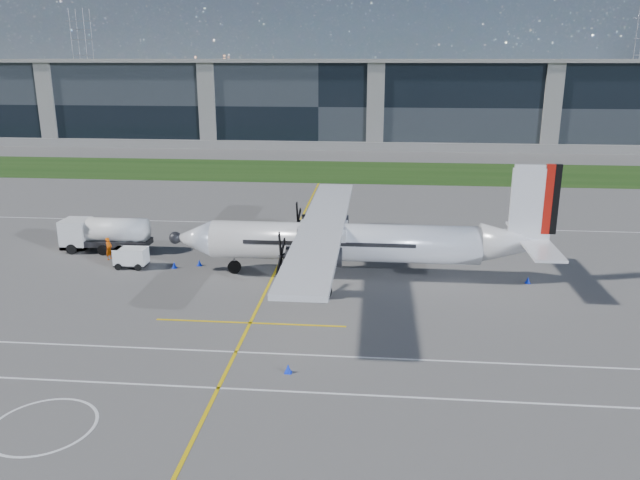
{
  "coord_description": "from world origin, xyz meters",
  "views": [
    {
      "loc": [
        10.66,
        -41.23,
        15.91
      ],
      "look_at": [
        6.71,
        1.19,
        3.4
      ],
      "focal_mm": 35.0,
      "sensor_mm": 36.0,
      "label": 1
    }
  ],
  "objects_px": {
    "safety_cone_stbdwing": "(328,224)",
    "safety_cone_portwing": "(288,368)",
    "turboprop_aircraft": "(358,221)",
    "safety_cone_nose_stbd": "(199,263)",
    "ground_crew_person": "(109,247)",
    "pylon_west": "(84,60)",
    "safety_cone_fwd": "(174,265)",
    "fuel_tanker_truck": "(100,234)",
    "baggage_tug": "(131,258)",
    "safety_cone_tail": "(528,280)"
  },
  "relations": [
    {
      "from": "safety_cone_stbdwing",
      "to": "safety_cone_portwing",
      "type": "bearing_deg",
      "value": -89.47
    },
    {
      "from": "turboprop_aircraft",
      "to": "safety_cone_nose_stbd",
      "type": "bearing_deg",
      "value": 173.05
    },
    {
      "from": "turboprop_aircraft",
      "to": "ground_crew_person",
      "type": "distance_m",
      "value": 20.81
    },
    {
      "from": "pylon_west",
      "to": "safety_cone_fwd",
      "type": "distance_m",
      "value": 164.91
    },
    {
      "from": "safety_cone_nose_stbd",
      "to": "fuel_tanker_truck",
      "type": "bearing_deg",
      "value": 161.96
    },
    {
      "from": "baggage_tug",
      "to": "turboprop_aircraft",
      "type": "bearing_deg",
      "value": -2.03
    },
    {
      "from": "pylon_west",
      "to": "baggage_tug",
      "type": "bearing_deg",
      "value": -63.93
    },
    {
      "from": "safety_cone_stbdwing",
      "to": "ground_crew_person",
      "type": "bearing_deg",
      "value": -145.33
    },
    {
      "from": "pylon_west",
      "to": "safety_cone_portwing",
      "type": "relative_size",
      "value": 60.0
    },
    {
      "from": "baggage_tug",
      "to": "pylon_west",
      "type": "bearing_deg",
      "value": 116.07
    },
    {
      "from": "safety_cone_portwing",
      "to": "safety_cone_tail",
      "type": "height_order",
      "value": "same"
    },
    {
      "from": "baggage_tug",
      "to": "safety_cone_fwd",
      "type": "xyz_separation_m",
      "value": [
        3.39,
        0.16,
        -0.54
      ]
    },
    {
      "from": "turboprop_aircraft",
      "to": "safety_cone_fwd",
      "type": "bearing_deg",
      "value": 176.87
    },
    {
      "from": "ground_crew_person",
      "to": "fuel_tanker_truck",
      "type": "bearing_deg",
      "value": 48.96
    },
    {
      "from": "safety_cone_nose_stbd",
      "to": "safety_cone_tail",
      "type": "bearing_deg",
      "value": -3.83
    },
    {
      "from": "pylon_west",
      "to": "turboprop_aircraft",
      "type": "bearing_deg",
      "value": -58.69
    },
    {
      "from": "safety_cone_portwing",
      "to": "safety_cone_stbdwing",
      "type": "bearing_deg",
      "value": 90.53
    },
    {
      "from": "fuel_tanker_truck",
      "to": "pylon_west",
      "type": "bearing_deg",
      "value": 115.31
    },
    {
      "from": "turboprop_aircraft",
      "to": "pylon_west",
      "type": "bearing_deg",
      "value": 121.31
    },
    {
      "from": "baggage_tug",
      "to": "safety_cone_nose_stbd",
      "type": "relative_size",
      "value": 5.29
    },
    {
      "from": "pylon_west",
      "to": "safety_cone_stbdwing",
      "type": "xyz_separation_m",
      "value": [
        85.99,
        -132.68,
        -14.75
      ]
    },
    {
      "from": "safety_cone_nose_stbd",
      "to": "safety_cone_portwing",
      "type": "bearing_deg",
      "value": -60.36
    },
    {
      "from": "pylon_west",
      "to": "safety_cone_nose_stbd",
      "type": "relative_size",
      "value": 60.0
    },
    {
      "from": "safety_cone_fwd",
      "to": "fuel_tanker_truck",
      "type": "bearing_deg",
      "value": 153.46
    },
    {
      "from": "turboprop_aircraft",
      "to": "safety_cone_fwd",
      "type": "distance_m",
      "value": 15.0
    },
    {
      "from": "turboprop_aircraft",
      "to": "baggage_tug",
      "type": "relative_size",
      "value": 11.06
    },
    {
      "from": "pylon_west",
      "to": "ground_crew_person",
      "type": "height_order",
      "value": "pylon_west"
    },
    {
      "from": "pylon_west",
      "to": "baggage_tug",
      "type": "distance_m",
      "value": 163.48
    },
    {
      "from": "baggage_tug",
      "to": "safety_cone_fwd",
      "type": "bearing_deg",
      "value": 2.62
    },
    {
      "from": "baggage_tug",
      "to": "safety_cone_tail",
      "type": "xyz_separation_m",
      "value": [
        30.27,
        -0.77,
        -0.54
      ]
    },
    {
      "from": "safety_cone_nose_stbd",
      "to": "baggage_tug",
      "type": "bearing_deg",
      "value": -170.13
    },
    {
      "from": "turboprop_aircraft",
      "to": "safety_cone_stbdwing",
      "type": "xyz_separation_m",
      "value": [
        -3.37,
        14.24,
        -4.14
      ]
    },
    {
      "from": "baggage_tug",
      "to": "safety_cone_nose_stbd",
      "type": "height_order",
      "value": "baggage_tug"
    },
    {
      "from": "fuel_tanker_truck",
      "to": "safety_cone_tail",
      "type": "height_order",
      "value": "fuel_tanker_truck"
    },
    {
      "from": "ground_crew_person",
      "to": "turboprop_aircraft",
      "type": "bearing_deg",
      "value": -86.15
    },
    {
      "from": "ground_crew_person",
      "to": "safety_cone_tail",
      "type": "xyz_separation_m",
      "value": [
        32.87,
        -2.62,
        -0.8
      ]
    },
    {
      "from": "baggage_tug",
      "to": "safety_cone_tail",
      "type": "height_order",
      "value": "baggage_tug"
    },
    {
      "from": "turboprop_aircraft",
      "to": "safety_cone_portwing",
      "type": "xyz_separation_m",
      "value": [
        -3.1,
        -15.17,
        -4.14
      ]
    },
    {
      "from": "baggage_tug",
      "to": "safety_cone_portwing",
      "type": "xyz_separation_m",
      "value": [
        14.69,
        -15.8,
        -0.54
      ]
    },
    {
      "from": "pylon_west",
      "to": "fuel_tanker_truck",
      "type": "distance_m",
      "value": 157.99
    },
    {
      "from": "safety_cone_stbdwing",
      "to": "safety_cone_fwd",
      "type": "bearing_deg",
      "value": -129.34
    },
    {
      "from": "fuel_tanker_truck",
      "to": "safety_cone_stbdwing",
      "type": "relative_size",
      "value": 15.55
    },
    {
      "from": "baggage_tug",
      "to": "safety_cone_portwing",
      "type": "relative_size",
      "value": 5.29
    },
    {
      "from": "pylon_west",
      "to": "safety_cone_nose_stbd",
      "type": "height_order",
      "value": "pylon_west"
    },
    {
      "from": "pylon_west",
      "to": "safety_cone_fwd",
      "type": "height_order",
      "value": "pylon_west"
    },
    {
      "from": "turboprop_aircraft",
      "to": "safety_cone_tail",
      "type": "bearing_deg",
      "value": -0.66
    },
    {
      "from": "safety_cone_portwing",
      "to": "safety_cone_nose_stbd",
      "type": "xyz_separation_m",
      "value": [
        -9.5,
        16.7,
        0.0
      ]
    },
    {
      "from": "turboprop_aircraft",
      "to": "safety_cone_portwing",
      "type": "distance_m",
      "value": 16.03
    },
    {
      "from": "pylon_west",
      "to": "safety_cone_portwing",
      "type": "distance_m",
      "value": 184.21
    },
    {
      "from": "turboprop_aircraft",
      "to": "safety_cone_fwd",
      "type": "height_order",
      "value": "turboprop_aircraft"
    }
  ]
}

